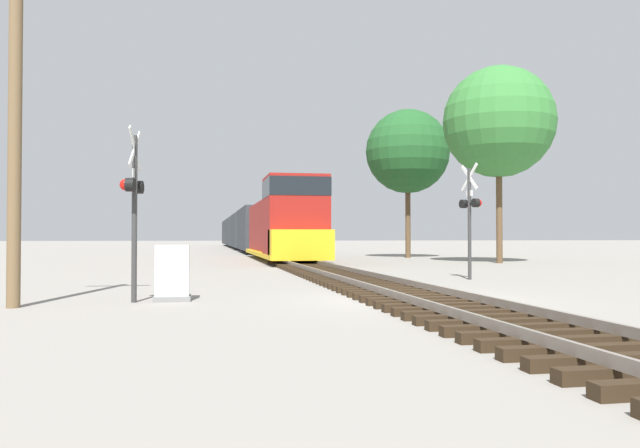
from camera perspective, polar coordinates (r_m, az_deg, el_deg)
ground_plane at (r=14.61m, az=8.34°, el=-6.91°), size 400.00×400.00×0.00m
rail_track_bed at (r=14.60m, az=8.34°, el=-6.38°), size 2.60×160.00×0.31m
freight_train at (r=68.16m, az=-6.72°, el=-0.65°), size 3.12×78.42×4.59m
crossing_signal_near at (r=14.55m, az=-16.70°, el=2.40°), size 0.45×1.01×3.90m
crossing_signal_far at (r=21.89m, az=13.56°, el=1.25°), size 0.48×1.01×3.96m
relay_cabinet at (r=14.68m, az=-13.34°, el=-4.41°), size 0.83×0.68×1.28m
utility_pole at (r=14.57m, az=-26.11°, el=9.47°), size 1.80×0.27×7.97m
tree_far_right at (r=36.21m, az=16.03°, el=8.94°), size 6.13×6.13×10.86m
tree_mid_background at (r=43.81m, az=8.03°, el=6.57°), size 5.80×5.80×10.26m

